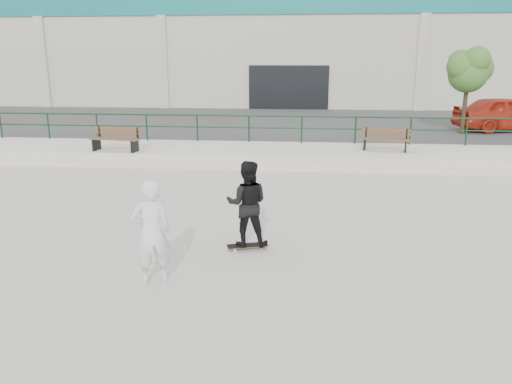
# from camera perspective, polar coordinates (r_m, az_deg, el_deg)

# --- Properties ---
(ground) EXTENTS (120.00, 120.00, 0.00)m
(ground) POSITION_cam_1_polar(r_m,az_deg,el_deg) (8.85, -2.37, -8.86)
(ground) COLOR #B7B2A7
(ground) RESTS_ON ground
(ledge) EXTENTS (30.00, 3.00, 0.50)m
(ledge) POSITION_cam_1_polar(r_m,az_deg,el_deg) (17.87, 1.91, 4.23)
(ledge) COLOR silver
(ledge) RESTS_ON ground
(parking_strip) EXTENTS (60.00, 14.00, 0.50)m
(parking_strip) POSITION_cam_1_polar(r_m,az_deg,el_deg) (26.25, 3.19, 7.66)
(parking_strip) COLOR #404040
(parking_strip) RESTS_ON ground
(railing) EXTENTS (28.00, 0.06, 1.03)m
(railing) POSITION_cam_1_polar(r_m,az_deg,el_deg) (18.99, 2.21, 7.90)
(railing) COLOR #14371D
(railing) RESTS_ON ledge
(commercial_building) EXTENTS (44.20, 16.33, 8.00)m
(commercial_building) POSITION_cam_1_polar(r_m,az_deg,el_deg) (40.04, 4.26, 16.35)
(commercial_building) COLOR beige
(commercial_building) RESTS_ON ground
(bench_left) EXTENTS (1.82, 0.78, 0.81)m
(bench_left) POSITION_cam_1_polar(r_m,az_deg,el_deg) (17.92, -15.71, 5.82)
(bench_left) COLOR brown
(bench_left) RESTS_ON ledge
(bench_right) EXTENTS (1.71, 0.81, 0.76)m
(bench_right) POSITION_cam_1_polar(r_m,az_deg,el_deg) (17.90, 14.58, 5.81)
(bench_right) COLOR brown
(bench_right) RESTS_ON ledge
(tree) EXTENTS (2.02, 1.79, 3.59)m
(tree) POSITION_cam_1_polar(r_m,az_deg,el_deg) (23.01, 23.19, 12.83)
(tree) COLOR #3D2D1E
(tree) RESTS_ON parking_strip
(red_car) EXTENTS (4.74, 2.64, 1.52)m
(red_car) POSITION_cam_1_polar(r_m,az_deg,el_deg) (24.69, 26.72, 8.01)
(red_car) COLOR #B42716
(red_car) RESTS_ON parking_strip
(skateboard) EXTENTS (0.80, 0.42, 0.09)m
(skateboard) POSITION_cam_1_polar(r_m,az_deg,el_deg) (9.72, -1.00, -6.15)
(skateboard) COLOR black
(skateboard) RESTS_ON ground
(standing_skater) EXTENTS (0.83, 0.66, 1.65)m
(standing_skater) POSITION_cam_1_polar(r_m,az_deg,el_deg) (9.45, -1.02, -1.34)
(standing_skater) COLOR black
(standing_skater) RESTS_ON skateboard
(seated_skater) EXTENTS (0.75, 0.65, 1.74)m
(seated_skater) POSITION_cam_1_polar(r_m,az_deg,el_deg) (8.24, -11.86, -4.52)
(seated_skater) COLOR silver
(seated_skater) RESTS_ON ground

